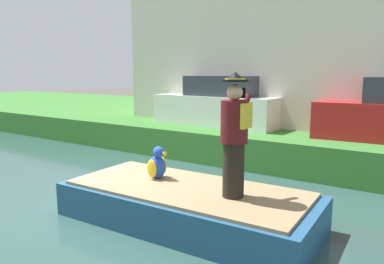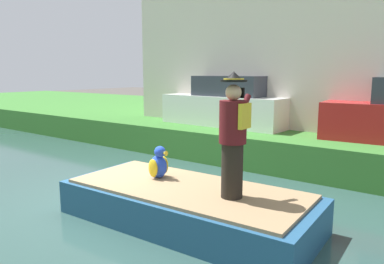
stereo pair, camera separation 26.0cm
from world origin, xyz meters
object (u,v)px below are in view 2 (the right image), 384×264
(person_pirate, at_px, (233,136))
(parked_car_white, at_px, (229,104))
(boat, at_px, (187,205))
(parrot_plush, at_px, (159,164))

(person_pirate, relative_size, parked_car_white, 0.45)
(boat, height_order, parrot_plush, parrot_plush)
(boat, xyz_separation_m, parked_car_white, (5.24, 2.34, 1.16))
(person_pirate, height_order, parked_car_white, person_pirate)
(person_pirate, bearing_deg, parked_car_white, 23.48)
(boat, relative_size, parked_car_white, 1.04)
(person_pirate, relative_size, parrot_plush, 3.25)
(person_pirate, distance_m, parked_car_white, 6.13)
(person_pirate, height_order, parrot_plush, person_pirate)
(person_pirate, xyz_separation_m, parked_car_white, (5.24, 3.19, -0.07))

